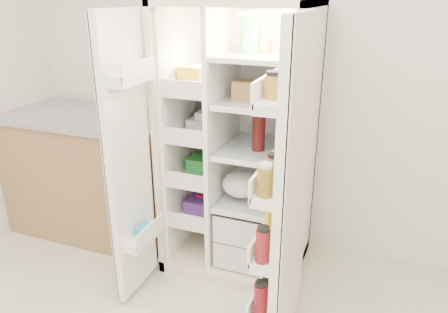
% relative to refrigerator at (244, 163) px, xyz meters
% --- Properties ---
extents(wall_back, '(4.00, 0.02, 2.70)m').
position_rel_refrigerator_xyz_m(wall_back, '(0.11, 0.35, 0.61)').
color(wall_back, silver).
rests_on(wall_back, floor).
extents(refrigerator, '(0.92, 0.70, 1.80)m').
position_rel_refrigerator_xyz_m(refrigerator, '(0.00, 0.00, 0.00)').
color(refrigerator, beige).
rests_on(refrigerator, floor).
extents(freezer_door, '(0.15, 0.40, 1.72)m').
position_rel_refrigerator_xyz_m(freezer_door, '(-0.51, -0.60, 0.15)').
color(freezer_door, white).
rests_on(freezer_door, floor).
extents(fridge_door, '(0.17, 0.58, 1.72)m').
position_rel_refrigerator_xyz_m(fridge_door, '(0.47, -0.69, 0.13)').
color(fridge_door, white).
rests_on(fridge_door, floor).
extents(kitchen_counter, '(1.34, 0.71, 0.97)m').
position_rel_refrigerator_xyz_m(kitchen_counter, '(-1.22, -0.04, -0.25)').
color(kitchen_counter, '#9A744D').
rests_on(kitchen_counter, floor).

